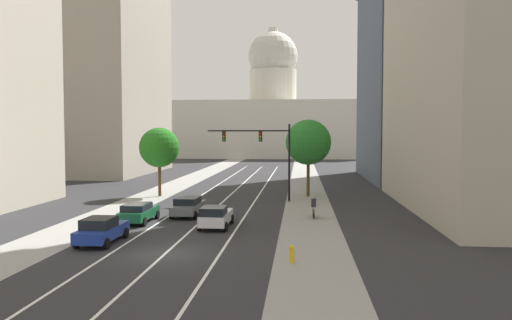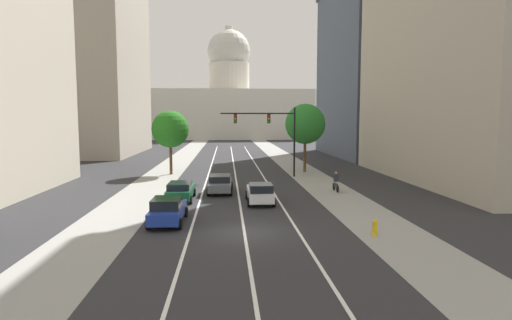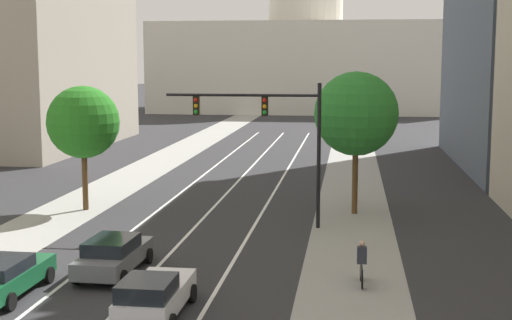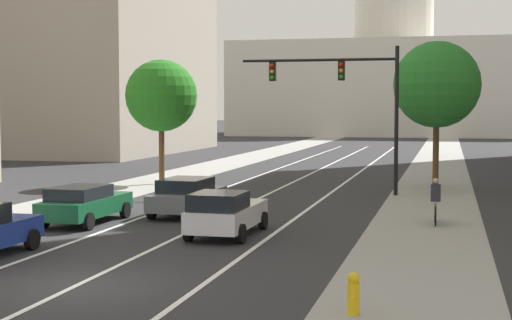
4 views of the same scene
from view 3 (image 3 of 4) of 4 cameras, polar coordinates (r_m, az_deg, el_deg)
The scene contains 14 objects.
ground_plane at distance 55.91m, azimuth -0.68°, elevation -0.90°, with size 400.00×400.00×0.00m, color #2B2B2D.
sidewalk_left at distance 52.84m, azimuth -10.07°, elevation -1.52°, with size 4.12×130.00×0.01m, color gray.
sidewalk_right at distance 50.43m, azimuth 7.55°, elevation -1.92°, with size 4.12×130.00×0.01m, color gray.
lane_stripe_left at distance 42.01m, azimuth -7.61°, elevation -3.87°, with size 0.16×90.00×0.01m, color white.
lane_stripe_center at distance 41.34m, azimuth -3.62°, elevation -4.01°, with size 0.16×90.00×0.01m, color white.
lane_stripe_right at distance 40.89m, azimuth 0.48°, elevation -4.13°, with size 0.16×90.00×0.01m, color white.
capitol_building at distance 123.74m, azimuth 3.86°, elevation 8.53°, with size 48.91×23.65×33.86m.
car_gray at distance 29.85m, azimuth -11.07°, elevation -7.25°, with size 2.15×4.81×1.50m.
car_green at distance 28.10m, azimuth -18.99°, elevation -8.53°, with size 2.03×4.67×1.44m.
car_white at distance 24.65m, azimuth -7.95°, elevation -10.40°, with size 1.99×4.45×1.57m.
traffic_signal_mast at distance 36.75m, azimuth 1.25°, elevation 2.70°, with size 7.90×0.39×7.35m.
cyclist at distance 28.11m, azimuth 8.26°, elevation -7.99°, with size 0.37×1.70×1.72m.
street_tree_near_left at distance 42.13m, azimuth -13.35°, elevation 2.88°, with size 4.08×4.08×7.06m.
street_tree_far_right at distance 40.31m, azimuth 7.83°, elevation 3.59°, with size 4.61×4.61×7.87m.
Camera 3 is at (7.81, -14.71, 8.48)m, focal length 51.22 mm.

